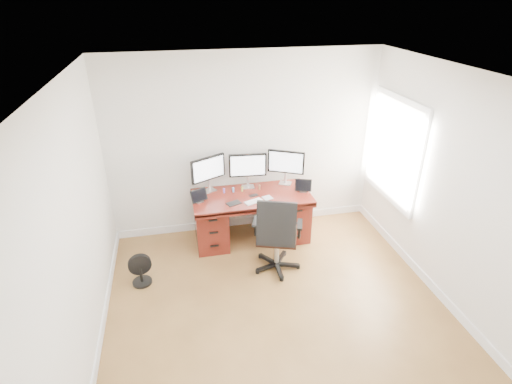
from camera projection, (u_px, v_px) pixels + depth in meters
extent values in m
plane|color=brown|center=(284.00, 325.00, 4.52)|extent=(4.50, 4.50, 0.00)
cube|color=silver|center=(245.00, 145.00, 5.86)|extent=(4.00, 0.10, 2.70)
cube|color=silver|center=(467.00, 203.00, 4.28)|extent=(0.10, 4.50, 2.70)
cube|color=white|center=(394.00, 150.00, 5.56)|extent=(0.04, 1.30, 1.50)
cube|color=white|center=(393.00, 150.00, 5.56)|extent=(0.01, 1.15, 1.35)
cube|color=#561811|center=(252.00, 197.00, 5.76)|extent=(1.70, 0.80, 0.05)
cube|color=#561811|center=(211.00, 222.00, 5.84)|extent=(0.45, 0.70, 0.70)
cube|color=#561811|center=(290.00, 214.00, 6.07)|extent=(0.45, 0.70, 0.70)
cube|color=#42110C|center=(248.00, 201.00, 6.12)|extent=(0.74, 0.03, 0.40)
cylinder|color=black|center=(276.00, 264.00, 5.45)|extent=(0.76, 0.76, 0.09)
cylinder|color=silver|center=(277.00, 249.00, 5.34)|extent=(0.06, 0.06, 0.43)
cube|color=black|center=(277.00, 236.00, 5.24)|extent=(0.64, 0.63, 0.07)
cube|color=black|center=(276.00, 224.00, 4.89)|extent=(0.48, 0.21, 0.58)
cube|color=black|center=(256.00, 222.00, 5.18)|extent=(0.14, 0.26, 0.03)
cube|color=black|center=(300.00, 224.00, 5.12)|extent=(0.14, 0.26, 0.03)
cylinder|color=black|center=(142.00, 282.00, 5.17)|extent=(0.25, 0.25, 0.03)
cylinder|color=black|center=(141.00, 275.00, 5.11)|extent=(0.04, 0.04, 0.21)
cylinder|color=black|center=(140.00, 265.00, 5.04)|extent=(0.30, 0.10, 0.29)
cube|color=silver|center=(209.00, 190.00, 5.87)|extent=(0.22, 0.21, 0.01)
cylinder|color=silver|center=(209.00, 185.00, 5.83)|extent=(0.04, 0.04, 0.18)
cube|color=black|center=(208.00, 169.00, 5.71)|extent=(0.50, 0.28, 0.35)
cube|color=white|center=(209.00, 169.00, 5.70)|extent=(0.45, 0.23, 0.30)
cube|color=silver|center=(248.00, 187.00, 5.98)|extent=(0.19, 0.16, 0.01)
cylinder|color=silver|center=(248.00, 182.00, 5.94)|extent=(0.04, 0.04, 0.18)
cube|color=black|center=(248.00, 165.00, 5.82)|extent=(0.55, 0.08, 0.35)
cube|color=white|center=(248.00, 166.00, 5.80)|extent=(0.50, 0.05, 0.30)
cube|color=silver|center=(285.00, 183.00, 6.09)|extent=(0.22, 0.21, 0.01)
cylinder|color=silver|center=(285.00, 178.00, 6.05)|extent=(0.04, 0.04, 0.18)
cube|color=black|center=(286.00, 162.00, 5.93)|extent=(0.51, 0.28, 0.35)
cube|color=white|center=(286.00, 162.00, 5.91)|extent=(0.45, 0.23, 0.30)
cube|color=silver|center=(199.00, 202.00, 5.56)|extent=(0.13, 0.12, 0.01)
cube|color=black|center=(199.00, 196.00, 5.51)|extent=(0.24, 0.17, 0.17)
cube|color=silver|center=(303.00, 191.00, 5.84)|extent=(0.12, 0.11, 0.01)
cube|color=black|center=(303.00, 185.00, 5.80)|extent=(0.25, 0.14, 0.17)
cube|color=silver|center=(254.00, 202.00, 5.56)|extent=(0.28, 0.20, 0.01)
cube|color=silver|center=(268.00, 198.00, 5.66)|extent=(0.16, 0.16, 0.01)
cube|color=black|center=(234.00, 203.00, 5.52)|extent=(0.23, 0.19, 0.01)
cube|color=black|center=(254.00, 195.00, 5.73)|extent=(0.14, 0.10, 0.01)
cylinder|color=#9A62E0|center=(224.00, 191.00, 5.79)|extent=(0.03, 0.03, 0.05)
sphere|color=#9A62E0|center=(224.00, 189.00, 5.78)|extent=(0.03, 0.03, 0.03)
cylinder|color=#5E8CDB|center=(233.00, 190.00, 5.82)|extent=(0.03, 0.03, 0.05)
sphere|color=#5E8CDB|center=(233.00, 188.00, 5.80)|extent=(0.03, 0.03, 0.03)
cylinder|color=#D2C355|center=(242.00, 190.00, 5.84)|extent=(0.03, 0.03, 0.05)
sphere|color=#D2C355|center=(242.00, 187.00, 5.83)|extent=(0.03, 0.03, 0.03)
cylinder|color=#92623D|center=(259.00, 188.00, 5.89)|extent=(0.03, 0.03, 0.05)
sphere|color=#92623D|center=(259.00, 186.00, 5.87)|extent=(0.03, 0.03, 0.03)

